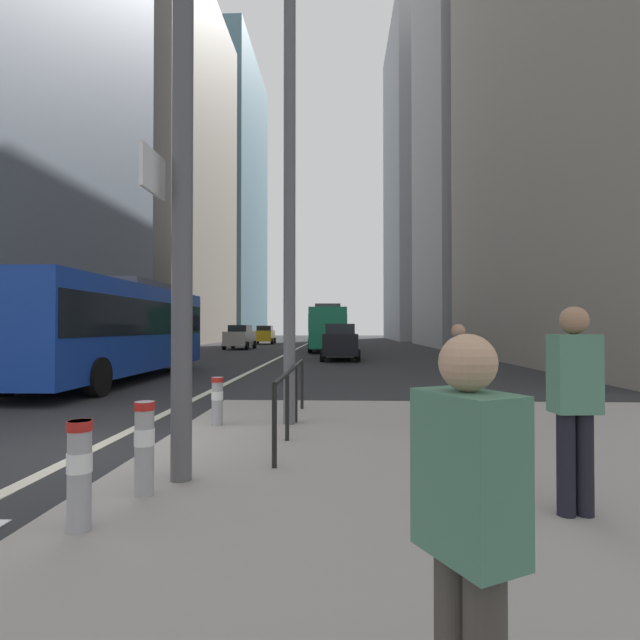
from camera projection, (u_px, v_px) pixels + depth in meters
name	position (u px, v px, depth m)	size (l,w,h in m)	color
ground_plane	(275.00, 359.00, 26.84)	(160.00, 160.00, 0.00)	#28282B
median_island	(509.00, 473.00, 5.64)	(9.00, 10.00, 0.15)	gray
lane_centre_line	(293.00, 351.00, 36.83)	(0.20, 80.00, 0.01)	beige
office_tower_left_mid	(163.00, 166.00, 53.88)	(11.01, 25.72, 39.05)	gray
office_tower_left_far	(224.00, 199.00, 82.40)	(10.99, 25.12, 46.77)	slate
office_tower_right_mid	(482.00, 141.00, 46.24)	(10.96, 16.02, 38.83)	#9E9EA3
office_tower_right_far	(434.00, 183.00, 70.29)	(12.49, 22.13, 45.16)	#9E9EA3
city_bus_blue_oncoming	(115.00, 325.00, 15.94)	(2.72, 10.92, 3.40)	#14389E
city_bus_red_receding	(328.00, 326.00, 37.22)	(2.91, 11.30, 3.40)	#198456
car_oncoming_mid	(265.00, 335.00, 51.83)	(2.18, 4.46, 1.94)	gold
car_receding_near	(340.00, 342.00, 26.28)	(2.06, 4.45, 1.94)	black
car_receding_far	(330.00, 335.00, 51.59)	(2.07, 4.19, 1.94)	#232838
car_oncoming_far	(240.00, 337.00, 39.62)	(2.16, 4.14, 1.94)	#B2A899
street_lamp_post	(290.00, 118.00, 8.23)	(5.50, 0.32, 8.00)	#56565B
bollard_left	(79.00, 469.00, 3.87)	(0.20, 0.20, 0.86)	#99999E
bollard_right	(144.00, 443.00, 4.70)	(0.20, 0.20, 0.89)	#99999E
bollard_back	(217.00, 398.00, 8.02)	(0.20, 0.20, 0.79)	#99999E
pedestrian_railing	(292.00, 384.00, 7.63)	(0.06, 4.12, 0.98)	black
pedestrian_waiting	(575.00, 398.00, 4.19)	(0.40, 0.27, 1.78)	black
pedestrian_walking	(469.00, 530.00, 1.78)	(0.39, 0.45, 1.58)	#423D38
pedestrian_far	(458.00, 371.00, 7.72)	(0.36, 0.44, 1.66)	#423D38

